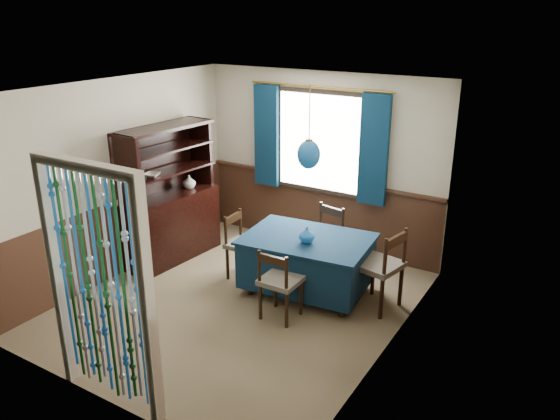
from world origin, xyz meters
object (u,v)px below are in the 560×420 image
Objects in this scene: vase_table at (307,235)px; dining_table at (307,260)px; chair_near at (279,282)px; chair_right at (381,267)px; vase_sideboard at (189,181)px; chair_left at (243,244)px; pendant_lamp at (309,154)px; bowl_shelf at (152,175)px; sideboard at (170,215)px; chair_far at (324,238)px.

dining_table is at bearing 115.57° from vase_table.
chair_right is (0.86, 0.80, 0.07)m from chair_near.
vase_sideboard is (-2.01, 0.26, 0.61)m from dining_table.
vase_sideboard is at bearing -108.50° from chair_left.
pendant_lamp is at bearing -95.80° from dining_table.
vase_table is 2.14m from bowl_shelf.
vase_table is (2.12, -0.01, 0.17)m from sideboard.
chair_near is at bearing -7.14° from bowl_shelf.
dining_table is 0.61m from chair_far.
chair_far reaches higher than chair_left.
bowl_shelf is 1.04× the size of vase_sideboard.
vase_sideboard reaches higher than chair_right.
chair_near is 0.95× the size of chair_far.
sideboard is 8.81× the size of bowl_shelf.
dining_table is 0.90m from chair_left.
chair_near is 1.18m from chair_right.
sideboard is at bearing 177.13° from dining_table.
pendant_lamp reaches higher than sideboard.
chair_near is at bearing -92.10° from vase_table.
bowl_shelf is at bearing -173.55° from dining_table.
dining_table is 1.79× the size of chair_far.
chair_left is at bearing 145.50° from chair_near.
sideboard is (-2.96, -0.22, 0.12)m from chair_right.
pendant_lamp is at bearing 91.09° from chair_left.
sideboard reaches higher than chair_left.
chair_left is 0.46× the size of sideboard.
sideboard is 0.74m from bowl_shelf.
bowl_shelf is (-2.06, -0.32, 0.49)m from vase_table.
vase_sideboard reaches higher than chair_left.
chair_near is 0.91× the size of pendant_lamp.
vase_table is at bearing 116.98° from chair_right.
chair_near is at bearing 53.11° from chair_left.
bowl_shelf is at bearing -171.30° from vase_table.
chair_right is at bearing -2.85° from vase_sideboard.
chair_near is 1.30m from chair_far.
chair_near is 1.12m from chair_left.
pendant_lamp is (-0.89, -0.11, 1.22)m from chair_right.
vase_table is (0.95, -0.06, 0.35)m from chair_left.
vase_sideboard is at bearing 90.00° from bowl_shelf.
chair_left is at bearing 6.86° from sideboard.
vase_sideboard is (0.00, 0.69, -0.26)m from bowl_shelf.
pendant_lamp is at bearing 108.65° from chair_right.
chair_right is at bearing 92.74° from chair_left.
vase_sideboard is at bearing 154.82° from chair_near.
bowl_shelf reaches higher than chair_right.
sideboard is at bearing 179.62° from vase_table.
sideboard reaches higher than dining_table.
sideboard is (-2.07, -0.11, 0.22)m from dining_table.
chair_far is at bearing 10.26° from vase_sideboard.
chair_near is 4.85× the size of vase_table.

